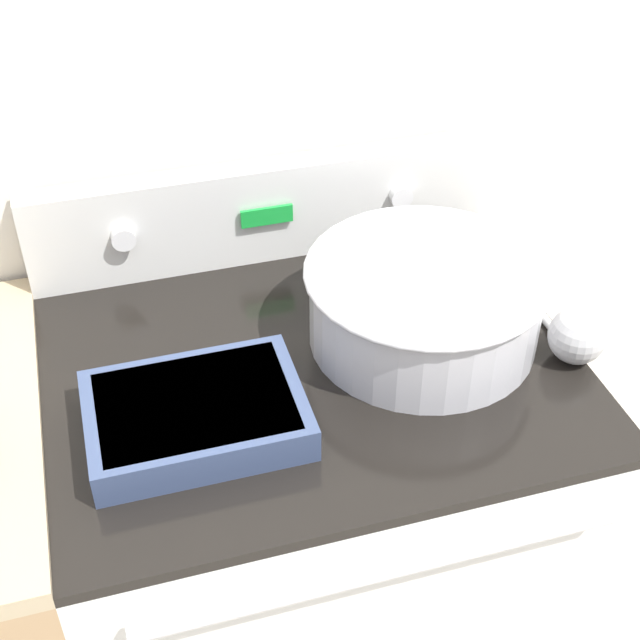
% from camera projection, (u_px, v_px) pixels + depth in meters
% --- Properties ---
extents(kitchen_wall, '(8.00, 0.05, 2.50)m').
position_uv_depth(kitchen_wall, '(249.00, 78.00, 1.45)').
color(kitchen_wall, silver).
rests_on(kitchen_wall, ground_plane).
extents(stove_range, '(0.80, 0.68, 0.95)m').
position_uv_depth(stove_range, '(312.00, 552.00, 1.66)').
color(stove_range, silver).
rests_on(stove_range, ground_plane).
extents(control_panel, '(0.80, 0.07, 0.18)m').
position_uv_depth(control_panel, '(263.00, 211.00, 1.54)').
color(control_panel, silver).
rests_on(control_panel, stove_range).
extents(mixing_bowl, '(0.37, 0.37, 0.13)m').
position_uv_depth(mixing_bowl, '(425.00, 299.00, 1.36)').
color(mixing_bowl, silver).
rests_on(mixing_bowl, stove_range).
extents(casserole_dish, '(0.30, 0.21, 0.05)m').
position_uv_depth(casserole_dish, '(196.00, 413.00, 1.23)').
color(casserole_dish, '#38476B').
rests_on(casserole_dish, stove_range).
extents(ladle, '(0.09, 0.27, 0.09)m').
position_uv_depth(ladle, '(575.00, 334.00, 1.35)').
color(ladle, '#B7B7B7').
rests_on(ladle, stove_range).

